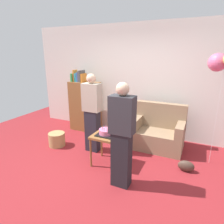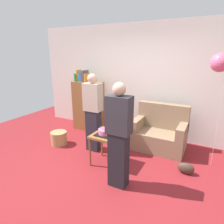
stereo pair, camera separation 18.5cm
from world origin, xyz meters
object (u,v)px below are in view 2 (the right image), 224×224
at_px(person_blowing_candles, 93,113).
at_px(wicker_basket, 59,138).
at_px(bookshelf, 88,105).
at_px(couch, 159,133).
at_px(handbag, 186,168).
at_px(side_table, 106,139).
at_px(birthday_cake, 105,132).
at_px(person_holding_cake, 119,136).

xyz_separation_m(person_blowing_candles, wicker_basket, (-0.84, -0.17, -0.68)).
bearing_deg(person_blowing_candles, bookshelf, 122.04).
relative_size(couch, handbag, 3.93).
bearing_deg(person_blowing_candles, side_table, -43.85).
bearing_deg(side_table, wicker_basket, 171.84).
relative_size(bookshelf, person_blowing_candles, 0.98).
distance_m(birthday_cake, person_blowing_candles, 0.65).
bearing_deg(couch, birthday_cake, -122.86).
xyz_separation_m(birthday_cake, person_blowing_candles, (-0.50, 0.36, 0.20)).
bearing_deg(side_table, person_holding_cake, -42.54).
relative_size(couch, side_table, 1.87).
distance_m(couch, birthday_cake, 1.34).
relative_size(side_table, handbag, 2.10).
relative_size(bookshelf, side_table, 2.72).
bearing_deg(side_table, handbag, 14.81).
relative_size(couch, person_blowing_candles, 0.67).
relative_size(bookshelf, wicker_basket, 4.44).
relative_size(side_table, birthday_cake, 1.84).
height_order(person_holding_cake, wicker_basket, person_holding_cake).
bearing_deg(birthday_cake, wicker_basket, 171.84).
distance_m(couch, person_holding_cake, 1.64).
relative_size(side_table, person_holding_cake, 0.36).
xyz_separation_m(couch, person_holding_cake, (-0.22, -1.55, 0.49)).
xyz_separation_m(birthday_cake, handbag, (1.39, 0.37, -0.54)).
distance_m(wicker_basket, handbag, 2.74).
height_order(person_blowing_candles, handbag, person_blowing_candles).
xyz_separation_m(wicker_basket, handbag, (2.73, 0.17, -0.05)).
relative_size(person_holding_cake, wicker_basket, 4.53).
bearing_deg(handbag, person_holding_cake, -137.86).
bearing_deg(person_holding_cake, handbag, -152.16).
height_order(birthday_cake, person_holding_cake, person_holding_cake).
height_order(person_blowing_candles, person_holding_cake, same).
distance_m(couch, side_table, 1.32).
xyz_separation_m(side_table, person_holding_cake, (0.49, -0.45, 0.33)).
bearing_deg(handbag, side_table, -165.19).
bearing_deg(wicker_basket, person_holding_cake, -19.26).
bearing_deg(side_table, couch, 57.14).
distance_m(couch, person_blowing_candles, 1.50).
bearing_deg(couch, side_table, -122.86).
bearing_deg(couch, person_holding_cake, -98.22).
bearing_deg(person_blowing_candles, handbag, -7.82).
xyz_separation_m(couch, side_table, (-0.71, -1.10, 0.16)).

